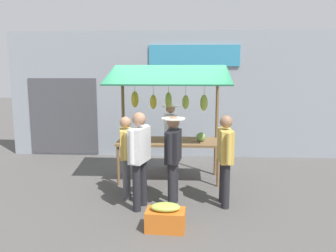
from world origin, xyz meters
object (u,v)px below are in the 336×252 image
shopper_in_striped_shirt (126,152)px  produce_crate_near (165,218)px  shopper_with_shopping_bag (140,153)px  shopper_in_grey_tee (225,154)px  vendor_with_sunhat (170,132)px  shopper_with_ponytail (173,153)px  market_stall (169,110)px

shopper_in_striped_shirt → produce_crate_near: shopper_in_striped_shirt is taller
shopper_with_shopping_bag → shopper_in_striped_shirt: size_ratio=1.10×
shopper_in_grey_tee → shopper_in_striped_shirt: bearing=76.2°
shopper_in_grey_tee → shopper_with_shopping_bag: bearing=94.3°
vendor_with_sunhat → shopper_in_grey_tee: size_ratio=0.98×
vendor_with_sunhat → produce_crate_near: vendor_with_sunhat is taller
shopper_with_ponytail → shopper_with_shopping_bag: (0.57, 0.19, 0.04)m
market_stall → shopper_in_grey_tee: (-1.07, 1.43, -0.60)m
vendor_with_sunhat → shopper_with_ponytail: 2.17m
vendor_with_sunhat → shopper_in_striped_shirt: (0.75, 1.82, -0.05)m
shopper_with_ponytail → produce_crate_near: 1.26m
shopper_in_striped_shirt → produce_crate_near: (-0.83, 1.35, -0.69)m
market_stall → shopper_in_grey_tee: market_stall is taller
produce_crate_near → shopper_in_grey_tee: bearing=-133.9°
shopper_in_striped_shirt → produce_crate_near: 1.73m
shopper_in_striped_shirt → market_stall: bearing=-45.9°
shopper_in_grey_tee → produce_crate_near: 1.61m
market_stall → vendor_with_sunhat: (-0.00, -0.71, -0.60)m
shopper_with_shopping_bag → produce_crate_near: shopper_with_shopping_bag is taller
shopper_with_ponytail → shopper_in_grey_tee: bearing=-79.8°
vendor_with_sunhat → shopper_in_grey_tee: 2.39m
market_stall → shopper_with_shopping_bag: market_stall is taller
produce_crate_near → market_stall: bearing=-88.2°
shopper_with_ponytail → produce_crate_near: bearing=-175.6°
shopper_with_shopping_bag → produce_crate_near: size_ratio=2.77×
vendor_with_sunhat → shopper_with_shopping_bag: 2.39m
shopper_in_striped_shirt → produce_crate_near: size_ratio=2.52×
shopper_with_ponytail → shopper_with_shopping_bag: bearing=116.6°
vendor_with_sunhat → produce_crate_near: size_ratio=2.60×
vendor_with_sunhat → shopper_in_striped_shirt: bearing=-36.2°
shopper_in_grey_tee → produce_crate_near: size_ratio=2.65×
vendor_with_sunhat → produce_crate_near: bearing=-12.4°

